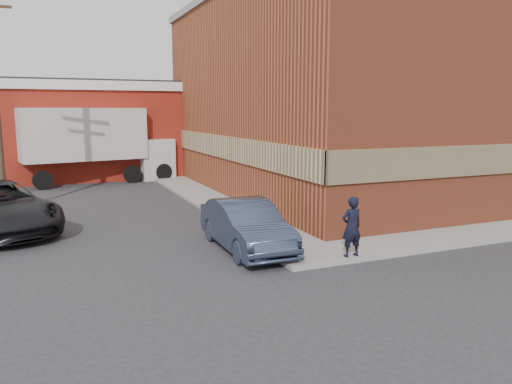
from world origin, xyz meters
name	(u,v)px	position (x,y,z in m)	size (l,w,h in m)	color
ground	(279,251)	(0.00, 0.00, 0.00)	(90.00, 90.00, 0.00)	#28282B
brick_building	(355,95)	(8.50, 9.00, 4.68)	(14.25, 18.25, 9.36)	#A2452A
sidewalk_south	(499,231)	(7.50, -0.90, 0.06)	(16.00, 1.80, 0.12)	gray
sidewalk_west	(205,197)	(0.60, 9.00, 0.06)	(1.80, 18.00, 0.12)	gray
warehouse	(41,129)	(-6.00, 20.00, 2.81)	(16.30, 8.30, 5.60)	maroon
man	(352,227)	(1.36, -1.55, 0.92)	(0.58, 0.38, 1.60)	black
sedan	(246,226)	(-0.80, 0.50, 0.71)	(1.50, 4.29, 1.41)	#333C55
box_truck	(98,140)	(-3.22, 16.13, 2.34)	(8.49, 3.75, 4.05)	silver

